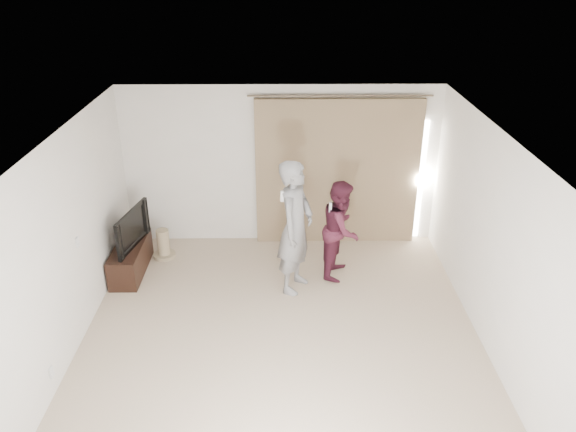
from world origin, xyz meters
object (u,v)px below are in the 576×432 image
object	(u,v)px
tv	(126,228)
tv_console	(131,258)
person_woman	(341,229)
person_man	(295,227)

from	to	relation	value
tv	tv_console	bearing A→B (deg)	0.00
tv_console	person_woman	world-z (taller)	person_woman
person_man	tv	bearing A→B (deg)	169.48
tv_console	tv	size ratio (longest dim) A/B	1.18
person_woman	tv	bearing A→B (deg)	178.62
tv	person_woman	bearing A→B (deg)	-79.65
person_man	person_woman	world-z (taller)	person_man
tv_console	person_man	size ratio (longest dim) A/B	0.61
tv	person_man	size ratio (longest dim) A/B	0.51
tv_console	person_woman	distance (m)	3.19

